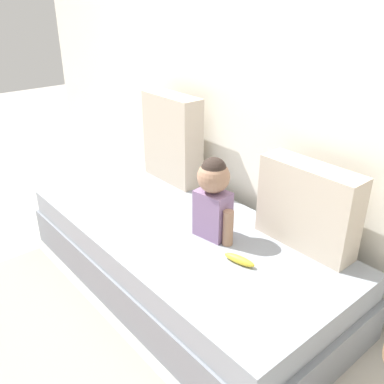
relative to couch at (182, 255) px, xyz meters
name	(u,v)px	position (x,y,z in m)	size (l,w,h in m)	color
ground_plane	(182,281)	(0.00, 0.00, -0.19)	(12.00, 12.00, 0.00)	#B2ADA3
back_wall	(262,77)	(0.00, 0.60, 0.96)	(5.23, 0.10, 2.31)	silver
couch	(182,255)	(0.00, 0.00, 0.00)	(2.03, 0.95, 0.39)	gray
throw_pillow_left	(172,139)	(-0.56, 0.37, 0.50)	(0.46, 0.16, 0.60)	#C1B29E
throw_pillow_right	(308,207)	(0.56, 0.37, 0.42)	(0.54, 0.16, 0.45)	#C1B29E
toddler	(213,195)	(0.18, 0.07, 0.44)	(0.29, 0.17, 0.46)	gray
banana	(239,260)	(0.46, -0.01, 0.22)	(0.17, 0.04, 0.04)	yellow
floor_rug	(13,369)	(0.00, -1.02, -0.19)	(1.83, 1.00, 0.01)	tan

